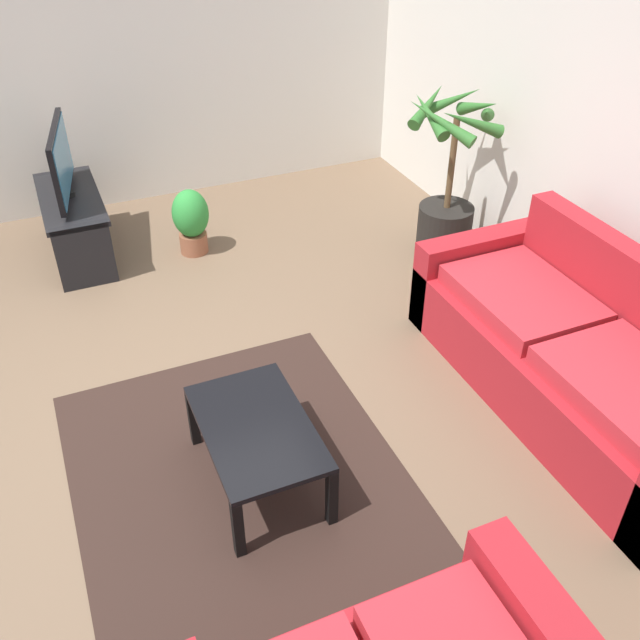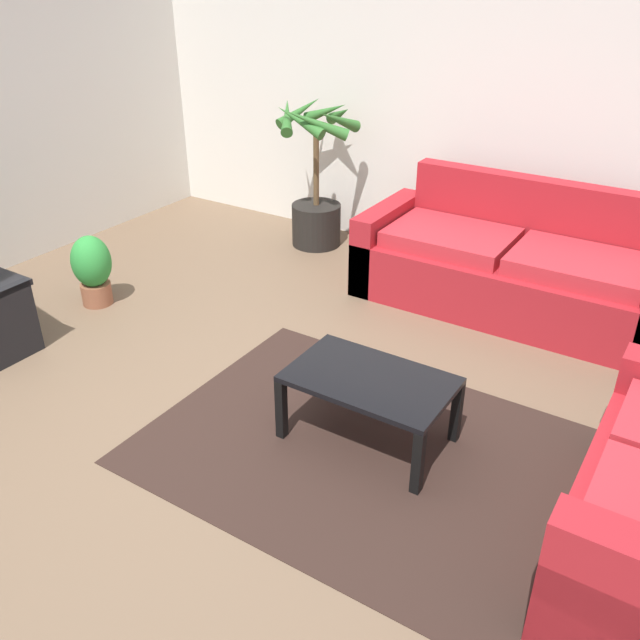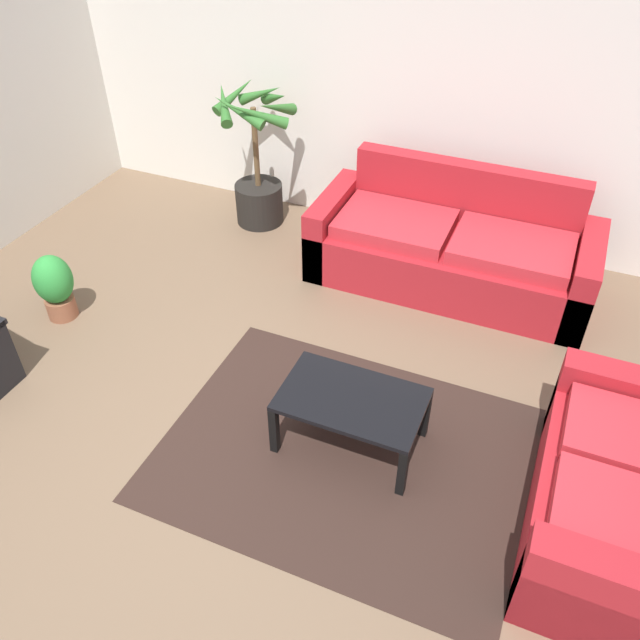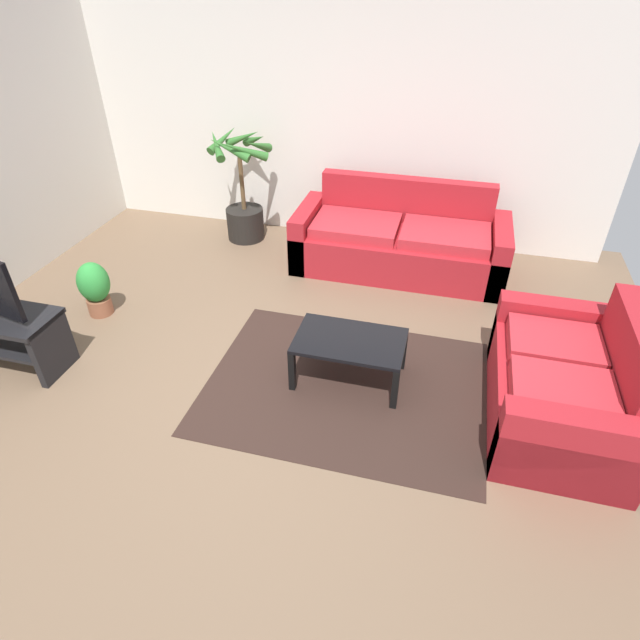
# 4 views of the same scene
# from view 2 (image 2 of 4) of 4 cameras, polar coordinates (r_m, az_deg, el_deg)

# --- Properties ---
(ground_plane) EXTENTS (6.60, 6.60, 0.00)m
(ground_plane) POSITION_cam_2_polar(r_m,az_deg,el_deg) (3.83, -7.82, -9.11)
(ground_plane) COLOR brown
(wall_back) EXTENTS (6.00, 0.06, 2.70)m
(wall_back) POSITION_cam_2_polar(r_m,az_deg,el_deg) (5.71, 11.69, 18.28)
(wall_back) COLOR silver
(wall_back) RESTS_ON ground
(couch_main) EXTENTS (2.22, 0.90, 0.90)m
(couch_main) POSITION_cam_2_polar(r_m,az_deg,el_deg) (5.11, 16.10, 4.15)
(couch_main) COLOR maroon
(couch_main) RESTS_ON ground
(coffee_table) EXTENTS (0.86, 0.53, 0.40)m
(coffee_table) POSITION_cam_2_polar(r_m,az_deg,el_deg) (3.53, 4.25, -5.66)
(coffee_table) COLOR black
(coffee_table) RESTS_ON ground
(area_rug) EXTENTS (2.20, 1.70, 0.01)m
(area_rug) POSITION_cam_2_polar(r_m,az_deg,el_deg) (3.66, 3.29, -10.75)
(area_rug) COLOR black
(area_rug) RESTS_ON ground
(potted_palm) EXTENTS (0.78, 0.75, 1.29)m
(potted_palm) POSITION_cam_2_polar(r_m,az_deg,el_deg) (5.99, -0.36, 10.81)
(potted_palm) COLOR black
(potted_palm) RESTS_ON ground
(potted_plant_small) EXTENTS (0.29, 0.29, 0.54)m
(potted_plant_small) POSITION_cam_2_polar(r_m,az_deg,el_deg) (5.24, -18.83, 4.23)
(potted_plant_small) COLOR brown
(potted_plant_small) RESTS_ON ground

